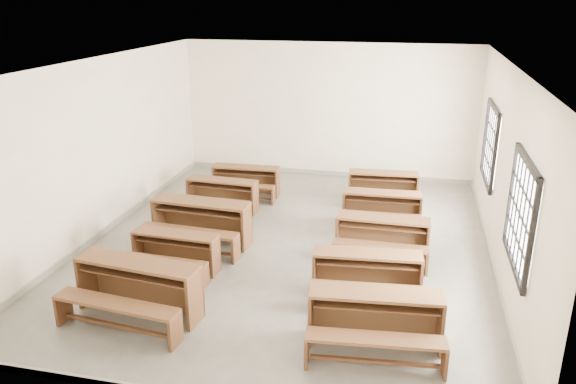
% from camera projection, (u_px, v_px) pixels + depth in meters
% --- Properties ---
extents(room, '(8.50, 8.50, 3.20)m').
position_uv_depth(room, '(293.00, 128.00, 9.32)').
color(room, slate).
rests_on(room, ground).
extents(desk_set_0, '(1.86, 1.11, 0.80)m').
position_uv_depth(desk_set_0, '(137.00, 285.00, 7.71)').
color(desk_set_0, brown).
rests_on(desk_set_0, ground).
extents(desk_set_1, '(1.44, 0.80, 0.63)m').
position_uv_depth(desk_set_1, '(175.00, 249.00, 9.01)').
color(desk_set_1, brown).
rests_on(desk_set_1, ground).
extents(desk_set_2, '(1.82, 1.02, 0.79)m').
position_uv_depth(desk_set_2, '(200.00, 220.00, 9.95)').
color(desk_set_2, brown).
rests_on(desk_set_2, ground).
extents(desk_set_3, '(1.51, 0.84, 0.66)m').
position_uv_depth(desk_set_3, '(221.00, 193.00, 11.50)').
color(desk_set_3, brown).
rests_on(desk_set_3, ground).
extents(desk_set_4, '(1.49, 0.81, 0.66)m').
position_uv_depth(desk_set_4, '(246.00, 179.00, 12.38)').
color(desk_set_4, brown).
rests_on(desk_set_4, ground).
extents(desk_set_5, '(1.74, 1.02, 0.75)m').
position_uv_depth(desk_set_5, '(375.00, 317.00, 7.01)').
color(desk_set_5, brown).
rests_on(desk_set_5, ground).
extents(desk_set_6, '(1.65, 0.96, 0.71)m').
position_uv_depth(desk_set_6, '(367.00, 272.00, 8.16)').
color(desk_set_6, brown).
rests_on(desk_set_6, ground).
extents(desk_set_7, '(1.56, 0.82, 0.70)m').
position_uv_depth(desk_set_7, '(382.00, 235.00, 9.46)').
color(desk_set_7, brown).
rests_on(desk_set_7, ground).
extents(desk_set_8, '(1.51, 0.81, 0.67)m').
position_uv_depth(desk_set_8, '(382.00, 207.00, 10.75)').
color(desk_set_8, brown).
rests_on(desk_set_8, ground).
extents(desk_set_9, '(1.52, 0.87, 0.66)m').
position_uv_depth(desk_set_9, '(383.00, 185.00, 11.98)').
color(desk_set_9, brown).
rests_on(desk_set_9, ground).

